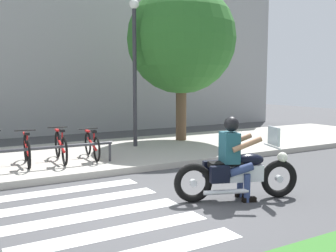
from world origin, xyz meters
The scene contains 15 objects.
ground_plane centered at (0.00, 0.00, 0.00)m, with size 48.00×48.00×0.00m, color #424244.
sidewalk centered at (0.00, 4.41, 0.07)m, with size 24.00×4.40×0.15m, color #A8A399.
crosswalk_stripe_1 centered at (-0.76, -0.80, 0.00)m, with size 2.80×0.40×0.01m, color white.
crosswalk_stripe_2 centered at (-0.76, 0.00, 0.00)m, with size 2.80×0.40×0.01m, color white.
crosswalk_stripe_3 centered at (-0.76, 0.80, 0.00)m, with size 2.80×0.40×0.01m, color white.
crosswalk_stripe_4 centered at (-0.76, 1.60, 0.00)m, with size 2.80×0.40×0.01m, color white.
motorcycle centered at (1.66, -0.47, 0.47)m, with size 2.15×0.95×1.26m.
rider centered at (1.59, -0.44, 0.84)m, with size 0.74×0.67×1.45m.
bicycle_1 centered at (-1.08, 3.63, 0.50)m, with size 0.48×1.60×0.78m.
bicycle_2 centered at (-0.31, 3.63, 0.52)m, with size 0.48×1.73×0.80m.
bicycle_3 centered at (0.46, 3.63, 0.49)m, with size 0.48×1.55×0.73m.
bike_rack centered at (-0.70, 3.08, 0.56)m, with size 2.91×0.07×0.49m.
street_lamp centered at (2.20, 4.81, 2.66)m, with size 0.28×0.28×4.40m.
tree_near_rack centered at (4.06, 5.21, 3.41)m, with size 3.51×3.51×5.18m.
building_backdrop centered at (0.00, 10.11, 4.10)m, with size 24.00×1.20×8.21m, color #969696.
Camera 1 is at (-2.68, -5.56, 2.02)m, focal length 41.58 mm.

